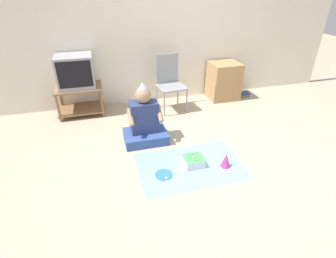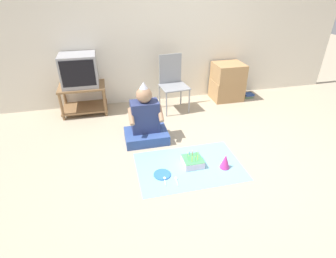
# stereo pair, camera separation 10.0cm
# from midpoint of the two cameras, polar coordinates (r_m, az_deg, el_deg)

# --- Properties ---
(ground_plane) EXTENTS (16.00, 16.00, 0.00)m
(ground_plane) POSITION_cam_midpoint_polar(r_m,az_deg,el_deg) (3.34, 9.18, -7.04)
(ground_plane) COLOR tan
(wall_back) EXTENTS (6.40, 0.06, 2.55)m
(wall_back) POSITION_cam_midpoint_polar(r_m,az_deg,el_deg) (4.73, -0.44, 21.32)
(wall_back) COLOR silver
(wall_back) RESTS_ON ground_plane
(tv_stand) EXTENTS (0.73, 0.51, 0.48)m
(tv_stand) POSITION_cam_midpoint_polar(r_m,az_deg,el_deg) (4.58, -19.18, 6.48)
(tv_stand) COLOR olive
(tv_stand) RESTS_ON ground_plane
(tv) EXTENTS (0.56, 0.46, 0.50)m
(tv) POSITION_cam_midpoint_polar(r_m,az_deg,el_deg) (4.45, -20.13, 11.73)
(tv) COLOR #99999E
(tv) RESTS_ON tv_stand
(folding_chair) EXTENTS (0.48, 0.46, 0.92)m
(folding_chair) POSITION_cam_midpoint_polar(r_m,az_deg,el_deg) (4.46, -0.34, 10.69)
(folding_chair) COLOR gray
(folding_chair) RESTS_ON ground_plane
(cardboard_box_stack) EXTENTS (0.54, 0.47, 0.67)m
(cardboard_box_stack) POSITION_cam_midpoint_polar(r_m,az_deg,el_deg) (5.03, 11.44, 10.21)
(cardboard_box_stack) COLOR #A87F51
(cardboard_box_stack) RESTS_ON ground_plane
(book_pile) EXTENTS (0.18, 0.15, 0.08)m
(book_pile) POSITION_cam_midpoint_polar(r_m,az_deg,el_deg) (5.31, 15.74, 7.29)
(book_pile) COLOR #60936B
(book_pile) RESTS_ON ground_plane
(person_seated) EXTENTS (0.59, 0.43, 0.85)m
(person_seated) POSITION_cam_midpoint_polar(r_m,az_deg,el_deg) (3.59, -5.89, 1.44)
(person_seated) COLOR #334C8C
(person_seated) RESTS_ON ground_plane
(party_cloth) EXTENTS (1.27, 0.83, 0.01)m
(party_cloth) POSITION_cam_midpoint_polar(r_m,az_deg,el_deg) (3.24, 3.90, -7.93)
(party_cloth) COLOR #7FC6E0
(party_cloth) RESTS_ON ground_plane
(birthday_cake) EXTENTS (0.24, 0.24, 0.17)m
(birthday_cake) POSITION_cam_midpoint_polar(r_m,az_deg,el_deg) (3.23, 4.64, -6.95)
(birthday_cake) COLOR silver
(birthday_cake) RESTS_ON party_cloth
(party_hat_blue) EXTENTS (0.12, 0.12, 0.18)m
(party_hat_blue) POSITION_cam_midpoint_polar(r_m,az_deg,el_deg) (3.23, 11.61, -6.63)
(party_hat_blue) COLOR #CC338C
(party_hat_blue) RESTS_ON party_cloth
(paper_plate) EXTENTS (0.20, 0.20, 0.01)m
(paper_plate) POSITION_cam_midpoint_polar(r_m,az_deg,el_deg) (3.09, -1.91, -9.89)
(paper_plate) COLOR blue
(paper_plate) RESTS_ON party_cloth
(plastic_spoon_near) EXTENTS (0.04, 0.15, 0.01)m
(plastic_spoon_near) POSITION_cam_midpoint_polar(r_m,az_deg,el_deg) (3.02, -1.32, -10.86)
(plastic_spoon_near) COLOR white
(plastic_spoon_near) RESTS_ON party_cloth
(plastic_spoon_far) EXTENTS (0.04, 0.15, 0.01)m
(plastic_spoon_far) POSITION_cam_midpoint_polar(r_m,az_deg,el_deg) (3.03, 1.21, -10.80)
(plastic_spoon_far) COLOR white
(plastic_spoon_far) RESTS_ON party_cloth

